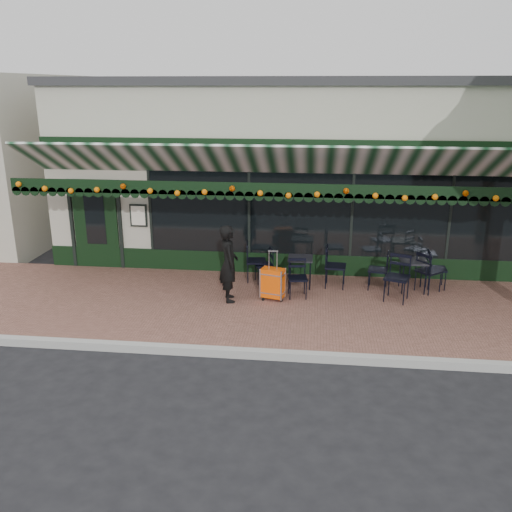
# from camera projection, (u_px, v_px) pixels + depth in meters

# --- Properties ---
(ground) EXTENTS (80.00, 80.00, 0.00)m
(ground) POSITION_uv_depth(u_px,v_px,m) (278.00, 357.00, 9.40)
(ground) COLOR black
(ground) RESTS_ON ground
(sidewalk) EXTENTS (18.00, 4.00, 0.15)m
(sidewalk) POSITION_uv_depth(u_px,v_px,m) (285.00, 308.00, 11.28)
(sidewalk) COLOR brown
(sidewalk) RESTS_ON ground
(curb) EXTENTS (18.00, 0.16, 0.15)m
(curb) POSITION_uv_depth(u_px,v_px,m) (278.00, 355.00, 9.31)
(curb) COLOR #9E9E99
(curb) RESTS_ON ground
(restaurant_building) EXTENTS (12.00, 9.60, 4.50)m
(restaurant_building) POSITION_uv_depth(u_px,v_px,m) (298.00, 164.00, 16.15)
(restaurant_building) COLOR #A7A591
(restaurant_building) RESTS_ON ground
(woman) EXTENTS (0.54, 0.68, 1.63)m
(woman) POSITION_uv_depth(u_px,v_px,m) (229.00, 264.00, 11.25)
(woman) COLOR black
(woman) RESTS_ON sidewalk
(suitcase) EXTENTS (0.53, 0.38, 1.08)m
(suitcase) POSITION_uv_depth(u_px,v_px,m) (273.00, 283.00, 11.42)
(suitcase) COLOR #EB4E07
(suitcase) RESTS_ON sidewalk
(cafe_table_a) EXTENTS (0.57, 0.57, 0.70)m
(cafe_table_a) POSITION_uv_depth(u_px,v_px,m) (413.00, 263.00, 11.85)
(cafe_table_a) COLOR black
(cafe_table_a) RESTS_ON sidewalk
(cafe_table_b) EXTENTS (0.55, 0.55, 0.68)m
(cafe_table_b) POSITION_uv_depth(u_px,v_px,m) (300.00, 260.00, 12.13)
(cafe_table_b) COLOR black
(cafe_table_b) RESTS_ON sidewalk
(chair_a_left) EXTENTS (0.51, 0.51, 0.88)m
(chair_a_left) POSITION_uv_depth(u_px,v_px,m) (378.00, 270.00, 12.01)
(chair_a_left) COLOR black
(chair_a_left) RESTS_ON sidewalk
(chair_a_right) EXTENTS (0.45, 0.45, 0.86)m
(chair_a_right) POSITION_uv_depth(u_px,v_px,m) (437.00, 269.00, 12.09)
(chair_a_right) COLOR black
(chair_a_right) RESTS_ON sidewalk
(chair_a_front) EXTENTS (0.64, 0.64, 0.99)m
(chair_a_front) POSITION_uv_depth(u_px,v_px,m) (397.00, 278.00, 11.34)
(chair_a_front) COLOR black
(chair_a_front) RESTS_ON sidewalk
(chair_a_extra) EXTENTS (0.65, 0.65, 0.92)m
(chair_a_extra) POSITION_uv_depth(u_px,v_px,m) (429.00, 272.00, 11.86)
(chair_a_extra) COLOR black
(chair_a_extra) RESTS_ON sidewalk
(chair_b_left) EXTENTS (0.51, 0.51, 0.82)m
(chair_b_left) POSITION_uv_depth(u_px,v_px,m) (264.00, 265.00, 12.42)
(chair_b_left) COLOR black
(chair_b_left) RESTS_ON sidewalk
(chair_b_right) EXTENTS (0.51, 0.51, 0.95)m
(chair_b_right) POSITION_uv_depth(u_px,v_px,m) (335.00, 267.00, 12.13)
(chair_b_right) COLOR black
(chair_b_right) RESTS_ON sidewalk
(chair_b_front) EXTENTS (0.47, 0.47, 0.83)m
(chair_b_front) POSITION_uv_depth(u_px,v_px,m) (298.00, 278.00, 11.55)
(chair_b_front) COLOR black
(chair_b_front) RESTS_ON sidewalk
(chair_solo) EXTENTS (0.52, 0.52, 0.94)m
(chair_solo) POSITION_uv_depth(u_px,v_px,m) (256.00, 261.00, 12.52)
(chair_solo) COLOR black
(chair_solo) RESTS_ON sidewalk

